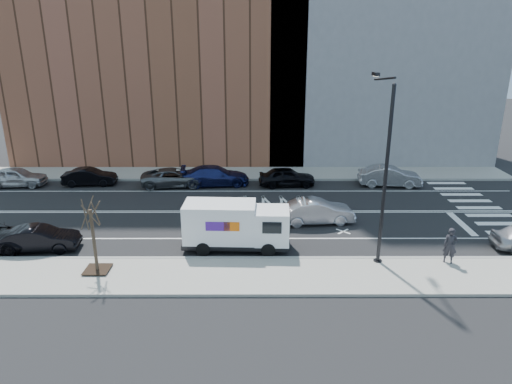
{
  "coord_description": "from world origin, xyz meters",
  "views": [
    {
      "loc": [
        0.73,
        -28.35,
        10.95
      ],
      "look_at": [
        0.79,
        -0.05,
        1.4
      ],
      "focal_mm": 32.0,
      "sensor_mm": 36.0,
      "label": 1
    }
  ],
  "objects_px": {
    "far_parked_b": "(90,177)",
    "pedestrian": "(450,246)",
    "driving_sedan": "(317,211)",
    "fedex_van": "(235,225)",
    "far_parked_a": "(16,177)"
  },
  "relations": [
    {
      "from": "fedex_van",
      "to": "driving_sedan",
      "type": "height_order",
      "value": "fedex_van"
    },
    {
      "from": "fedex_van",
      "to": "driving_sedan",
      "type": "distance_m",
      "value": 6.16
    },
    {
      "from": "far_parked_b",
      "to": "pedestrian",
      "type": "height_order",
      "value": "pedestrian"
    },
    {
      "from": "fedex_van",
      "to": "far_parked_a",
      "type": "height_order",
      "value": "fedex_van"
    },
    {
      "from": "far_parked_b",
      "to": "driving_sedan",
      "type": "xyz_separation_m",
      "value": [
        16.8,
        -7.77,
        0.09
      ]
    },
    {
      "from": "far_parked_a",
      "to": "pedestrian",
      "type": "height_order",
      "value": "pedestrian"
    },
    {
      "from": "fedex_van",
      "to": "far_parked_b",
      "type": "relative_size",
      "value": 1.43
    },
    {
      "from": "far_parked_b",
      "to": "far_parked_a",
      "type": "bearing_deg",
      "value": 88.79
    },
    {
      "from": "driving_sedan",
      "to": "pedestrian",
      "type": "bearing_deg",
      "value": -139.62
    },
    {
      "from": "driving_sedan",
      "to": "pedestrian",
      "type": "distance_m",
      "value": 8.22
    },
    {
      "from": "far_parked_a",
      "to": "pedestrian",
      "type": "relative_size",
      "value": 2.42
    },
    {
      "from": "far_parked_a",
      "to": "far_parked_b",
      "type": "distance_m",
      "value": 5.59
    },
    {
      "from": "fedex_van",
      "to": "far_parked_a",
      "type": "distance_m",
      "value": 20.74
    },
    {
      "from": "driving_sedan",
      "to": "pedestrian",
      "type": "relative_size",
      "value": 2.5
    },
    {
      "from": "driving_sedan",
      "to": "pedestrian",
      "type": "height_order",
      "value": "pedestrian"
    }
  ]
}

